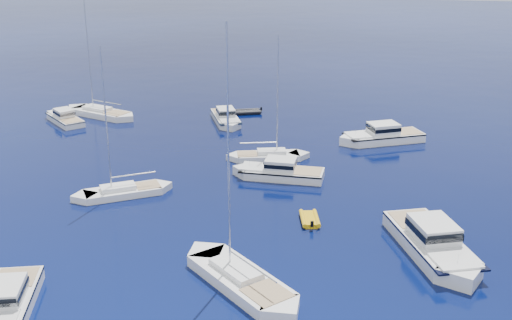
# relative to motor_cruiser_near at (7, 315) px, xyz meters

# --- Properties ---
(motor_cruiser_near) EXTENTS (5.88, 10.21, 2.56)m
(motor_cruiser_near) POSITION_rel_motor_cruiser_near_xyz_m (0.00, 0.00, 0.00)
(motor_cruiser_near) COLOR silver
(motor_cruiser_near) RESTS_ON ground
(motor_cruiser_right) EXTENTS (7.93, 12.56, 3.16)m
(motor_cruiser_right) POSITION_rel_motor_cruiser_near_xyz_m (26.01, 13.49, 0.00)
(motor_cruiser_right) COLOR silver
(motor_cruiser_right) RESTS_ON ground
(motor_cruiser_centre) EXTENTS (9.41, 2.90, 2.47)m
(motor_cruiser_centre) POSITION_rel_motor_cruiser_near_xyz_m (12.40, 26.23, 0.00)
(motor_cruiser_centre) COLOR silver
(motor_cruiser_centre) RESTS_ON ground
(motor_cruiser_far_l) EXTENTS (7.77, 7.30, 2.15)m
(motor_cruiser_far_l) POSITION_rel_motor_cruiser_near_xyz_m (-16.59, 39.44, 0.00)
(motor_cruiser_far_l) COLOR white
(motor_cruiser_far_l) RESTS_ON ground
(motor_cruiser_distant) EXTENTS (10.72, 7.61, 2.74)m
(motor_cruiser_distant) POSITION_rel_motor_cruiser_near_xyz_m (21.67, 39.41, 0.00)
(motor_cruiser_distant) COLOR white
(motor_cruiser_distant) RESTS_ON ground
(motor_cruiser_horizon) EXTENTS (6.03, 9.00, 2.28)m
(motor_cruiser_horizon) POSITION_rel_motor_cruiser_near_xyz_m (2.92, 43.32, 0.00)
(motor_cruiser_horizon) COLOR silver
(motor_cruiser_horizon) RESTS_ON ground
(sailboat_mid_r) EXTENTS (11.14, 10.50, 17.87)m
(sailboat_mid_r) POSITION_rel_motor_cruiser_near_xyz_m (13.26, 6.39, 0.00)
(sailboat_mid_r) COLOR white
(sailboat_mid_r) RESTS_ON ground
(sailboat_mid_l) EXTENTS (9.24, 7.26, 13.89)m
(sailboat_mid_l) POSITION_rel_motor_cruiser_near_xyz_m (-0.44, 19.18, 0.00)
(sailboat_mid_l) COLOR white
(sailboat_mid_l) RESTS_ON ground
(sailboat_centre) EXTENTS (9.33, 4.87, 13.28)m
(sailboat_centre) POSITION_rel_motor_cruiser_near_xyz_m (10.43, 31.28, 0.00)
(sailboat_centre) COLOR silver
(sailboat_centre) RESTS_ON ground
(sailboat_far_l) EXTENTS (11.73, 6.50, 16.73)m
(sailboat_far_l) POSITION_rel_motor_cruiser_near_xyz_m (-13.46, 42.98, 0.00)
(sailboat_far_l) COLOR white
(sailboat_far_l) RESTS_ON ground
(tender_yellow) EXTENTS (2.44, 3.42, 0.95)m
(tender_yellow) POSITION_rel_motor_cruiser_near_xyz_m (16.52, 17.11, 0.00)
(tender_yellow) COLOR #E4AC0D
(tender_yellow) RESTS_ON ground
(tender_grey_far) EXTENTS (4.14, 3.25, 0.95)m
(tender_grey_far) POSITION_rel_motor_cruiser_near_xyz_m (4.56, 47.85, 0.00)
(tender_grey_far) COLOR black
(tender_grey_far) RESTS_ON ground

